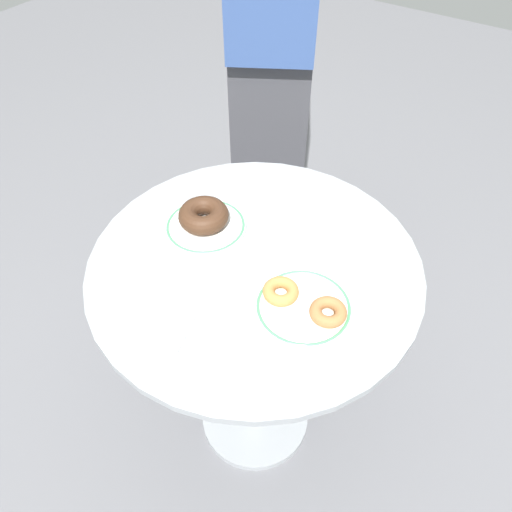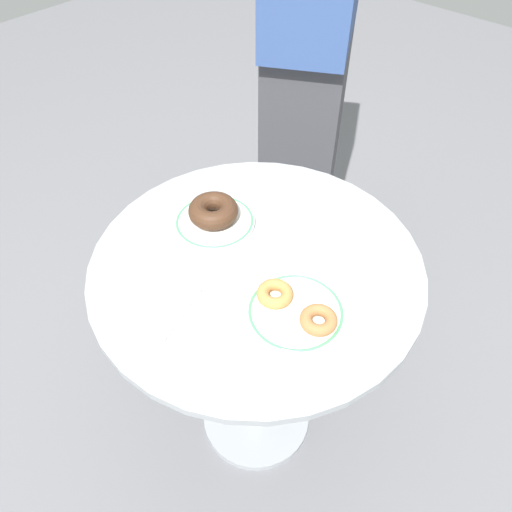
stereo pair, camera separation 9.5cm
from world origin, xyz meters
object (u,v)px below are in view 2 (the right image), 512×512
at_px(plate_left, 215,222).
at_px(donut_old_fashioned, 275,294).
at_px(paper_napkin, 152,305).
at_px(donut_chocolate, 213,211).
at_px(plate_right, 296,312).
at_px(donut_cinnamon, 318,320).
at_px(cafe_table, 256,320).
at_px(person_figure, 309,63).

distance_m(plate_left, donut_old_fashioned, 0.25).
bearing_deg(paper_napkin, donut_chocolate, 108.17).
relative_size(plate_right, donut_cinnamon, 2.64).
relative_size(donut_chocolate, donut_old_fashioned, 1.59).
distance_m(cafe_table, person_figure, 0.76).
distance_m(plate_right, person_figure, 0.83).
bearing_deg(plate_left, donut_old_fashioned, -17.85).
bearing_deg(donut_old_fashioned, cafe_table, 150.30).
bearing_deg(person_figure, plate_right, -53.43).
distance_m(plate_right, donut_old_fashioned, 0.05).
height_order(cafe_table, donut_cinnamon, donut_cinnamon).
bearing_deg(cafe_table, paper_napkin, -107.94).
xyz_separation_m(donut_chocolate, paper_napkin, (0.08, -0.24, -0.03)).
bearing_deg(donut_chocolate, donut_old_fashioned, -18.18).
relative_size(plate_left, paper_napkin, 1.29).
height_order(plate_right, person_figure, person_figure).
xyz_separation_m(cafe_table, donut_chocolate, (-0.15, 0.03, 0.24)).
height_order(plate_right, paper_napkin, plate_right).
bearing_deg(paper_napkin, plate_right, 37.72).
bearing_deg(person_figure, donut_cinnamon, -50.67).
bearing_deg(paper_napkin, donut_cinnamon, 32.78).
bearing_deg(plate_right, person_figure, 126.57).
bearing_deg(plate_left, donut_chocolate, 150.08).
bearing_deg(cafe_table, plate_right, -19.60).
bearing_deg(paper_napkin, cafe_table, 72.06).
height_order(plate_left, paper_napkin, plate_left).
bearing_deg(donut_cinnamon, cafe_table, 166.04).
distance_m(donut_chocolate, donut_old_fashioned, 0.26).
bearing_deg(donut_cinnamon, plate_right, -175.95).
height_order(plate_left, plate_right, same).
bearing_deg(cafe_table, donut_old_fashioned, -29.70).
distance_m(donut_chocolate, paper_napkin, 0.26).
bearing_deg(donut_old_fashioned, donut_cinnamon, 3.92).
bearing_deg(person_figure, cafe_table, -60.38).
bearing_deg(plate_right, donut_chocolate, 165.25).
distance_m(donut_cinnamon, person_figure, 0.86).
relative_size(paper_napkin, person_figure, 0.08).
height_order(cafe_table, plate_right, plate_right).
bearing_deg(donut_chocolate, donut_cinnamon, -12.19).
height_order(plate_right, donut_chocolate, donut_chocolate).
bearing_deg(paper_napkin, plate_left, 107.10).
bearing_deg(plate_right, paper_napkin, -142.28).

